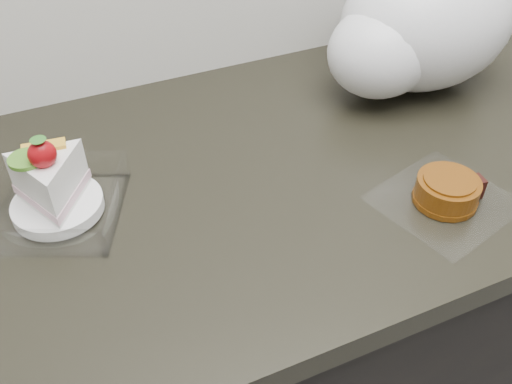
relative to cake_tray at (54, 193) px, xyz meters
name	(u,v)px	position (x,y,z in m)	size (l,w,h in m)	color
counter	(287,330)	(0.36, -0.02, -0.48)	(2.04, 0.64, 0.90)	black
cake_tray	(54,193)	(0.00, 0.00, 0.00)	(0.22, 0.22, 0.13)	white
mooncake_wrap	(447,192)	(0.50, -0.20, -0.02)	(0.21, 0.20, 0.04)	white
plastic_bag	(419,26)	(0.64, 0.09, 0.08)	(0.41, 0.35, 0.29)	white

